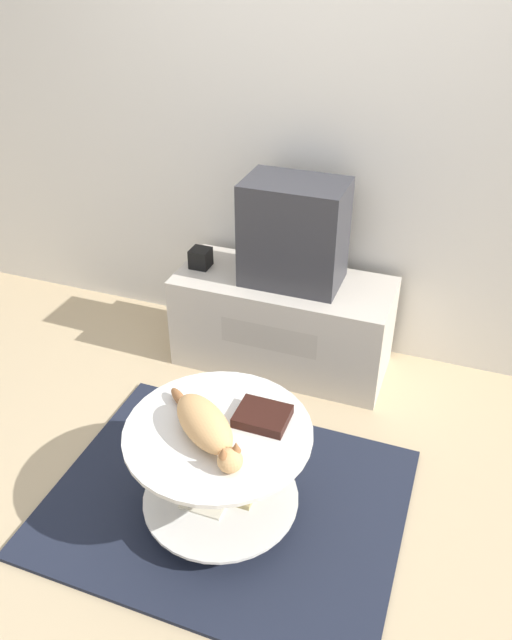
{
  "coord_description": "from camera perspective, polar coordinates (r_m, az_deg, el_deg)",
  "views": [
    {
      "loc": [
        0.76,
        -1.68,
        2.15
      ],
      "look_at": [
        -0.04,
        0.48,
        0.65
      ],
      "focal_mm": 35.0,
      "sensor_mm": 36.0,
      "label": 1
    }
  ],
  "objects": [
    {
      "name": "dvd_box",
      "position": [
        2.44,
        0.6,
        -8.79
      ],
      "size": [
        0.2,
        0.17,
        0.04
      ],
      "color": "black",
      "rests_on": "coffee_table"
    },
    {
      "name": "tv_stand",
      "position": [
        3.44,
        2.46,
        -0.2
      ],
      "size": [
        1.16,
        0.49,
        0.53
      ],
      "color": "beige",
      "rests_on": "ground_plane"
    },
    {
      "name": "rug",
      "position": [
        2.82,
        -2.71,
        -16.23
      ],
      "size": [
        1.5,
        1.17,
        0.02
      ],
      "color": "#1E2333",
      "rests_on": "ground_plane"
    },
    {
      "name": "wall_back",
      "position": [
        3.28,
        6.56,
        17.85
      ],
      "size": [
        8.0,
        0.05,
        2.6
      ],
      "color": "silver",
      "rests_on": "ground_plane"
    },
    {
      "name": "coffee_table",
      "position": [
        2.55,
        -3.33,
        -12.98
      ],
      "size": [
        0.73,
        0.73,
        0.48
      ],
      "color": "#B2B2B7",
      "rests_on": "rug"
    },
    {
      "name": "ground_plane",
      "position": [
        2.83,
        -2.7,
        -16.36
      ],
      "size": [
        12.0,
        12.0,
        0.0
      ],
      "primitive_type": "plane",
      "color": "tan"
    },
    {
      "name": "tv",
      "position": [
        3.18,
        3.49,
        7.93
      ],
      "size": [
        0.51,
        0.33,
        0.54
      ],
      "color": "#333338",
      "rests_on": "tv_stand"
    },
    {
      "name": "cat",
      "position": [
        2.34,
        -4.6,
        -9.64
      ],
      "size": [
        0.44,
        0.36,
        0.13
      ],
      "rotation": [
        0.0,
        0.0,
        -0.67
      ],
      "color": "tan",
      "rests_on": "coffee_table"
    },
    {
      "name": "speaker",
      "position": [
        3.42,
        -5.09,
        5.67
      ],
      "size": [
        0.1,
        0.1,
        0.1
      ],
      "color": "black",
      "rests_on": "tv_stand"
    }
  ]
}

